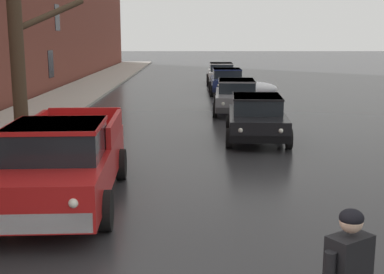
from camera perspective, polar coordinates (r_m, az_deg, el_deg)
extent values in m
cube|color=#A8A399|center=(23.04, -16.67, 2.62)|extent=(3.37, 80.00, 0.13)
cube|color=black|center=(31.96, -15.64, 7.77)|extent=(0.08, 1.10, 1.60)
cube|color=black|center=(33.88, -14.99, 12.63)|extent=(0.08, 1.10, 1.60)
ellipsoid|color=white|center=(29.10, 5.93, 5.22)|extent=(1.64, 0.90, 0.60)
ellipsoid|color=white|center=(28.90, 5.26, 5.22)|extent=(0.76, 0.63, 0.63)
ellipsoid|color=white|center=(29.03, 5.56, 5.08)|extent=(0.56, 0.47, 0.47)
ellipsoid|color=white|center=(15.82, -14.80, -0.37)|extent=(2.50, 1.05, 0.52)
ellipsoid|color=white|center=(15.89, -12.75, -0.26)|extent=(0.60, 0.50, 0.50)
ellipsoid|color=white|center=(28.94, 6.55, 5.33)|extent=(2.60, 1.11, 0.76)
ellipsoid|color=white|center=(29.14, 6.38, 5.16)|extent=(0.66, 0.55, 0.55)
cylinder|color=#423323|center=(14.83, -19.14, 10.25)|extent=(0.39, 0.39, 6.49)
cylinder|color=#423323|center=(15.40, -15.68, 12.89)|extent=(1.63, 1.77, 1.00)
cube|color=red|center=(10.71, -14.00, -3.19)|extent=(2.15, 5.48, 0.76)
cube|color=black|center=(9.83, -14.99, -0.34)|extent=(1.74, 1.81, 0.64)
cube|color=red|center=(9.78, -15.07, 1.27)|extent=(1.78, 1.86, 0.08)
cube|color=red|center=(11.50, -8.82, 1.06)|extent=(0.23, 2.59, 0.44)
cube|color=red|center=(11.81, -17.42, 0.94)|extent=(0.23, 2.59, 0.44)
cube|color=red|center=(13.14, -12.03, 2.22)|extent=(1.78, 0.19, 0.44)
cube|color=#B7B7BC|center=(8.31, -17.27, -9.06)|extent=(1.78, 0.21, 0.32)
sphere|color=white|center=(8.04, -13.23, -7.12)|extent=(0.16, 0.16, 0.16)
cylinder|color=black|center=(9.14, -9.79, -8.02)|extent=(0.26, 0.73, 0.72)
cylinder|color=black|center=(12.22, -8.11, -3.01)|extent=(0.26, 0.73, 0.72)
cylinder|color=black|center=(12.54, -16.88, -3.03)|extent=(0.26, 0.73, 0.72)
cube|color=black|center=(16.66, 6.88, 1.69)|extent=(2.01, 4.07, 0.60)
cube|color=black|center=(16.77, 6.89, 3.69)|extent=(1.64, 2.16, 0.52)
cube|color=black|center=(16.74, 6.90, 4.47)|extent=(1.68, 2.20, 0.06)
cube|color=black|center=(14.80, 7.27, -0.24)|extent=(1.72, 0.24, 0.22)
cube|color=black|center=(18.59, 6.54, 2.14)|extent=(1.72, 0.24, 0.22)
cylinder|color=black|center=(15.59, 10.38, -0.20)|extent=(0.22, 0.61, 0.60)
cylinder|color=black|center=(15.48, 3.80, -0.12)|extent=(0.22, 0.61, 0.60)
cylinder|color=black|center=(17.99, 9.48, 1.36)|extent=(0.22, 0.61, 0.60)
cylinder|color=black|center=(17.89, 3.78, 1.44)|extent=(0.22, 0.61, 0.60)
sphere|color=silver|center=(14.77, 9.50, 0.70)|extent=(0.14, 0.14, 0.14)
sphere|color=silver|center=(14.69, 5.09, 0.76)|extent=(0.14, 0.14, 0.14)
cube|color=slate|center=(22.40, 4.64, 4.20)|extent=(2.01, 4.43, 0.60)
cube|color=black|center=(22.56, 4.65, 5.68)|extent=(1.65, 2.34, 0.52)
cube|color=slate|center=(22.53, 4.66, 6.26)|extent=(1.68, 2.39, 0.06)
cube|color=#303032|center=(20.33, 4.79, 2.96)|extent=(1.73, 0.22, 0.22)
cube|color=#303032|center=(24.53, 4.50, 4.39)|extent=(1.73, 0.22, 0.22)
cylinder|color=black|center=(21.16, 7.17, 2.91)|extent=(0.21, 0.61, 0.60)
cylinder|color=black|center=(21.10, 2.27, 2.97)|extent=(0.21, 0.61, 0.60)
cylinder|color=black|center=(23.81, 6.72, 3.85)|extent=(0.21, 0.61, 0.60)
cylinder|color=black|center=(23.77, 2.36, 3.91)|extent=(0.21, 0.61, 0.60)
sphere|color=silver|center=(20.29, 6.43, 3.65)|extent=(0.14, 0.14, 0.14)
sphere|color=silver|center=(20.25, 3.18, 3.69)|extent=(0.14, 0.14, 0.14)
cube|color=navy|center=(29.62, 3.59, 5.94)|extent=(1.79, 3.89, 0.60)
cube|color=black|center=(29.76, 3.58, 7.05)|extent=(1.54, 2.03, 0.52)
cube|color=navy|center=(29.75, 3.59, 7.49)|extent=(1.57, 2.07, 0.06)
cube|color=black|center=(27.75, 3.85, 5.21)|extent=(1.75, 0.12, 0.22)
cube|color=black|center=(31.52, 3.36, 5.94)|extent=(1.75, 0.12, 0.22)
cylinder|color=black|center=(28.53, 5.58, 5.10)|extent=(0.18, 0.60, 0.60)
cylinder|color=black|center=(28.40, 1.90, 5.12)|extent=(0.18, 0.60, 0.60)
cylinder|color=black|center=(30.92, 5.14, 5.59)|extent=(0.18, 0.60, 0.60)
cylinder|color=black|center=(30.80, 1.73, 5.61)|extent=(0.18, 0.60, 0.60)
sphere|color=silver|center=(27.74, 5.06, 5.73)|extent=(0.14, 0.14, 0.14)
sphere|color=silver|center=(27.66, 2.65, 5.74)|extent=(0.14, 0.14, 0.14)
cube|color=silver|center=(35.41, 2.96, 6.83)|extent=(1.80, 4.38, 0.60)
cube|color=black|center=(35.58, 2.96, 7.75)|extent=(1.53, 2.29, 0.52)
cube|color=silver|center=(35.57, 2.96, 8.12)|extent=(1.57, 2.33, 0.06)
cube|color=slate|center=(33.30, 3.12, 6.23)|extent=(1.71, 0.14, 0.22)
cube|color=slate|center=(37.54, 2.82, 6.81)|extent=(1.71, 0.14, 0.22)
cylinder|color=black|center=(34.14, 4.56, 6.13)|extent=(0.19, 0.60, 0.60)
cylinder|color=black|center=(34.06, 1.55, 6.15)|extent=(0.19, 0.60, 0.60)
cylinder|color=black|center=(36.82, 4.27, 6.52)|extent=(0.19, 0.60, 0.60)
cylinder|color=black|center=(36.75, 1.47, 6.53)|extent=(0.19, 0.60, 0.60)
sphere|color=silver|center=(33.28, 4.11, 6.67)|extent=(0.14, 0.14, 0.14)
sphere|color=silver|center=(33.23, 2.14, 6.68)|extent=(0.14, 0.14, 0.14)
cube|color=black|center=(5.28, 16.61, -13.60)|extent=(0.49, 0.45, 0.64)
cylinder|color=black|center=(5.49, 18.37, -13.39)|extent=(0.15, 0.15, 0.56)
sphere|color=beige|center=(5.10, 16.90, -8.90)|extent=(0.22, 0.22, 0.22)
ellipsoid|color=black|center=(5.09, 16.93, -8.49)|extent=(0.23, 0.23, 0.17)
cylinder|color=beige|center=(5.49, 16.25, -12.36)|extent=(0.11, 0.11, 0.11)
cylinder|color=silver|center=(5.46, 16.29, -11.75)|extent=(0.12, 0.12, 0.02)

